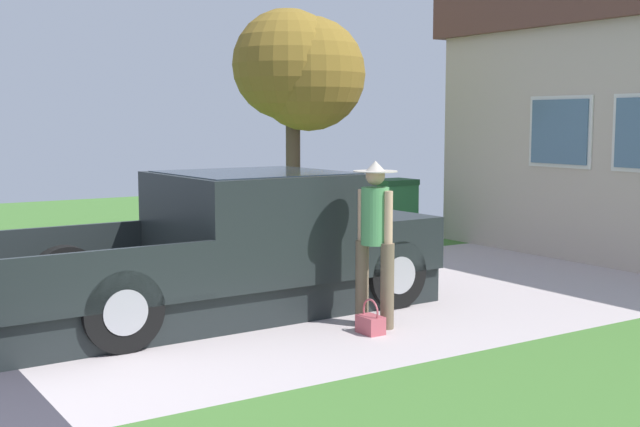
# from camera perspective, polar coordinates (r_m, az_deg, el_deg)

# --- Properties ---
(pickup_truck) EXTENTS (2.23, 5.46, 1.60)m
(pickup_truck) POSITION_cam_1_polar(r_m,az_deg,el_deg) (9.56, -5.46, -2.48)
(pickup_truck) COLOR black
(pickup_truck) RESTS_ON ground
(person_with_hat) EXTENTS (0.47, 0.47, 1.77)m
(person_with_hat) POSITION_cam_1_polar(r_m,az_deg,el_deg) (8.75, 3.81, -1.31)
(person_with_hat) COLOR brown
(person_with_hat) RESTS_ON ground
(handbag) EXTENTS (0.28, 0.19, 0.36)m
(handbag) POSITION_cam_1_polar(r_m,az_deg,el_deg) (8.61, 3.51, -7.57)
(handbag) COLOR #B24C56
(handbag) RESTS_ON ground
(front_yard_tree) EXTENTS (2.07, 2.30, 4.11)m
(front_yard_tree) POSITION_cam_1_polar(r_m,az_deg,el_deg) (14.50, -1.49, 9.85)
(front_yard_tree) COLOR brown
(front_yard_tree) RESTS_ON ground
(wheeled_trash_bin) EXTENTS (0.60, 0.72, 1.14)m
(wheeled_trash_bin) POSITION_cam_1_polar(r_m,az_deg,el_deg) (14.85, 5.10, 0.35)
(wheeled_trash_bin) COLOR #286B38
(wheeled_trash_bin) RESTS_ON ground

